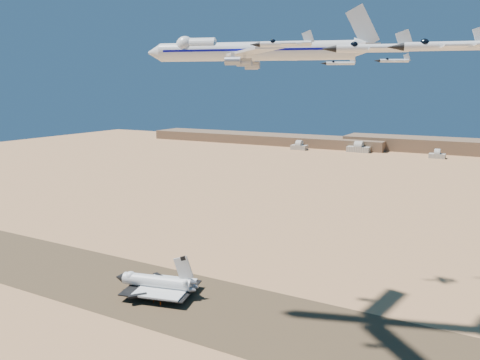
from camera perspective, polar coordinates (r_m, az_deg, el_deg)
The scene contains 14 objects.
ground at distance 195.07m, azimuth -5.71°, elevation -14.70°, with size 1200.00×1200.00×0.00m, color tan.
runway at distance 195.06m, azimuth -5.71°, elevation -14.70°, with size 600.00×50.00×0.06m, color brown.
ridgeline at distance 676.96m, azimuth 25.53°, elevation 3.48°, with size 960.00×90.00×18.00m.
hangars at distance 649.00m, azimuth 13.78°, elevation 3.71°, with size 200.50×29.50×30.00m.
shuttle at distance 202.81m, azimuth -10.11°, elevation -12.27°, with size 37.00×28.17×18.17m.
carrier_747 at distance 166.86m, azimuth 0.96°, elevation 15.42°, with size 79.47×59.08×19.95m.
crew_a at distance 194.03m, azimuth -9.66°, elevation -14.65°, with size 0.65×0.43×1.79m, color #BE3B0B.
crew_b at distance 196.94m, azimuth -10.45°, elevation -14.26°, with size 0.91×0.52×1.86m, color #BE3B0B.
crew_c at distance 194.40m, azimuth -9.73°, elevation -14.59°, with size 1.08×0.55×1.84m, color #BE3B0B.
chase_jet_a at distance 110.78m, azimuth 5.41°, elevation 16.19°, with size 14.32×8.37×3.65m.
chase_jet_b at distance 93.15m, azimuth 15.57°, elevation 15.24°, with size 16.04×9.42×4.10m.
chase_jet_c at distance 77.07m, azimuth 23.46°, elevation 14.78°, with size 14.15×8.21×3.60m.
chase_jet_e at distance 208.76m, azimuth 12.03°, elevation 13.76°, with size 14.37×9.09×3.75m.
chase_jet_f at distance 217.02m, azimuth 18.20°, elevation 13.67°, with size 14.64×9.48×3.84m.
Camera 1 is at (100.19, -144.34, 84.74)m, focal length 35.00 mm.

